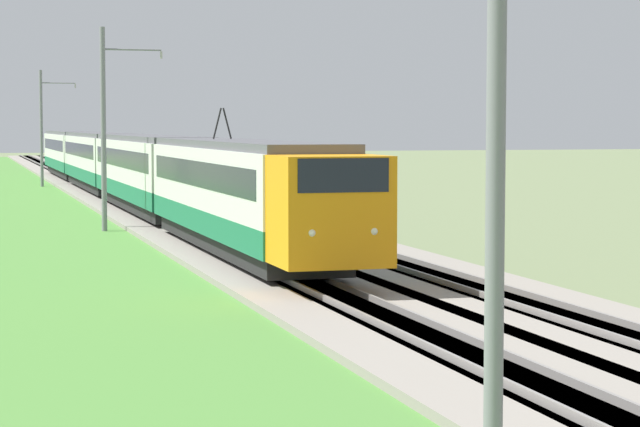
# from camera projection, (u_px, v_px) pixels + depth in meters

# --- Properties ---
(ballast_main) EXTENTS (240.00, 4.40, 0.30)m
(ballast_main) POSITION_uv_depth(u_px,v_px,m) (166.00, 223.00, 54.92)
(ballast_main) COLOR gray
(ballast_main) RESTS_ON ground
(ballast_adjacent) EXTENTS (240.00, 4.40, 0.30)m
(ballast_adjacent) POSITION_uv_depth(u_px,v_px,m) (251.00, 221.00, 56.00)
(ballast_adjacent) COLOR gray
(ballast_adjacent) RESTS_ON ground
(track_main) EXTENTS (240.00, 1.57, 0.45)m
(track_main) POSITION_uv_depth(u_px,v_px,m) (166.00, 223.00, 54.92)
(track_main) COLOR #4C4238
(track_main) RESTS_ON ground
(track_adjacent) EXTENTS (240.00, 1.57, 0.45)m
(track_adjacent) POSITION_uv_depth(u_px,v_px,m) (251.00, 221.00, 56.00)
(track_adjacent) COLOR #4C4238
(track_adjacent) RESTS_ON ground
(grass_verge) EXTENTS (240.00, 11.38, 0.12)m
(grass_verge) POSITION_uv_depth(u_px,v_px,m) (10.00, 229.00, 53.05)
(grass_verge) COLOR #4C8438
(grass_verge) RESTS_ON ground
(passenger_train) EXTENTS (83.39, 2.86, 5.06)m
(passenger_train) POSITION_uv_depth(u_px,v_px,m) (121.00, 162.00, 69.86)
(passenger_train) COLOR orange
(passenger_train) RESTS_ON ground
(catenary_mast_near) EXTENTS (0.22, 2.56, 8.40)m
(catenary_mast_near) POSITION_uv_depth(u_px,v_px,m) (501.00, 136.00, 13.89)
(catenary_mast_near) COLOR slate
(catenary_mast_near) RESTS_ON ground
(catenary_mast_mid) EXTENTS (0.22, 2.56, 8.44)m
(catenary_mast_mid) POSITION_uv_depth(u_px,v_px,m) (105.00, 128.00, 50.82)
(catenary_mast_mid) COLOR slate
(catenary_mast_mid) RESTS_ON ground
(catenary_mast_far) EXTENTS (0.22, 2.56, 8.32)m
(catenary_mast_far) POSITION_uv_depth(u_px,v_px,m) (42.00, 127.00, 87.75)
(catenary_mast_far) COLOR slate
(catenary_mast_far) RESTS_ON ground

